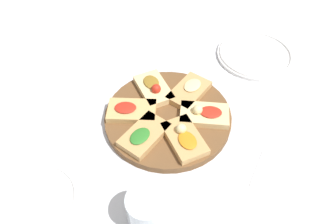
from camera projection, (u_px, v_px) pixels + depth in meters
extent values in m
plane|color=silver|center=(168.00, 119.00, 0.86)|extent=(3.00, 3.00, 0.00)
cylinder|color=brown|center=(168.00, 117.00, 0.85)|extent=(0.33, 0.33, 0.02)
cube|color=tan|center=(184.00, 139.00, 0.78)|extent=(0.12, 0.14, 0.02)
ellipsoid|color=orange|center=(188.00, 140.00, 0.76)|extent=(0.06, 0.07, 0.01)
sphere|color=beige|center=(181.00, 129.00, 0.78)|extent=(0.03, 0.03, 0.03)
cube|color=#E5C689|center=(204.00, 115.00, 0.83)|extent=(0.13, 0.14, 0.02)
ellipsoid|color=red|center=(211.00, 112.00, 0.82)|extent=(0.06, 0.07, 0.01)
sphere|color=beige|center=(198.00, 110.00, 0.82)|extent=(0.03, 0.03, 0.03)
cube|color=tan|center=(188.00, 91.00, 0.89)|extent=(0.13, 0.08, 0.02)
ellipsoid|color=beige|center=(191.00, 85.00, 0.89)|extent=(0.06, 0.04, 0.01)
cube|color=#E5C689|center=(154.00, 89.00, 0.89)|extent=(0.12, 0.14, 0.02)
ellipsoid|color=olive|center=(151.00, 82.00, 0.89)|extent=(0.06, 0.07, 0.01)
sphere|color=red|center=(156.00, 89.00, 0.87)|extent=(0.03, 0.03, 0.03)
cube|color=tan|center=(132.00, 111.00, 0.84)|extent=(0.13, 0.14, 0.02)
ellipsoid|color=red|center=(125.00, 108.00, 0.83)|extent=(0.06, 0.07, 0.01)
cube|color=tan|center=(145.00, 135.00, 0.79)|extent=(0.12, 0.07, 0.02)
ellipsoid|color=#2D7A28|center=(141.00, 136.00, 0.77)|extent=(0.06, 0.04, 0.01)
cylinder|color=white|center=(36.00, 202.00, 0.70)|extent=(0.18, 0.18, 0.01)
torus|color=white|center=(35.00, 200.00, 0.70)|extent=(0.18, 0.18, 0.01)
cylinder|color=white|center=(255.00, 55.00, 1.03)|extent=(0.24, 0.24, 0.01)
torus|color=white|center=(256.00, 53.00, 1.02)|extent=(0.23, 0.23, 0.01)
cylinder|color=silver|center=(147.00, 210.00, 0.65)|extent=(0.08, 0.08, 0.09)
cube|color=white|center=(276.00, 174.00, 0.75)|extent=(0.12, 0.11, 0.00)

